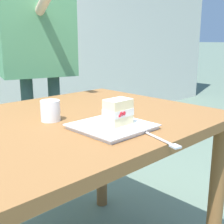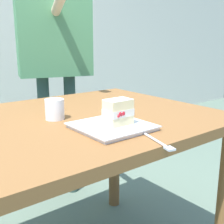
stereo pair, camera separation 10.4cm
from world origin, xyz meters
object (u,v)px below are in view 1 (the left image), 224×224
at_px(dessert_plate, 112,127).
at_px(diner_person, 37,32).
at_px(patio_table, 70,146).
at_px(dessert_fork, 163,141).
at_px(coffee_cup, 50,110).
at_px(cake_slice, 118,112).

relative_size(dessert_plate, diner_person, 0.15).
height_order(patio_table, dessert_fork, dessert_fork).
bearing_deg(coffee_cup, patio_table, 163.49).
height_order(coffee_cup, diner_person, diner_person).
bearing_deg(patio_table, dessert_fork, 95.93).
relative_size(dessert_plate, cake_slice, 2.59).
bearing_deg(cake_slice, dessert_plate, -37.13).
bearing_deg(dessert_fork, coffee_cup, -75.70).
relative_size(patio_table, dessert_fork, 6.98).
relative_size(patio_table, dessert_plate, 4.76).
relative_size(coffee_cup, diner_person, 0.05).
distance_m(dessert_fork, coffee_cup, 0.46).
bearing_deg(diner_person, coffee_cup, 61.64).
distance_m(patio_table, coffee_cup, 0.17).
height_order(dessert_fork, coffee_cup, coffee_cup).
height_order(dessert_plate, diner_person, diner_person).
xyz_separation_m(patio_table, coffee_cup, (0.07, -0.02, 0.16)).
bearing_deg(diner_person, cake_slice, 74.24).
relative_size(dessert_fork, coffee_cup, 2.09).
height_order(cake_slice, coffee_cup, cake_slice).
bearing_deg(dessert_plate, dessert_fork, 94.92).
height_order(dessert_plate, coffee_cup, coffee_cup).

